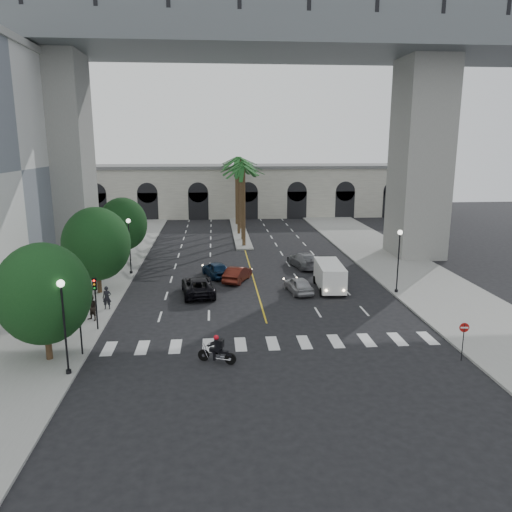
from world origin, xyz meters
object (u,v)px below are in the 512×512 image
at_px(traffic_signal_far, 95,295).
at_px(pedestrian_b, 92,308).
at_px(lamp_post_right, 399,256).
at_px(car_e, 216,269).
at_px(car_b, 237,274).
at_px(cargo_van, 330,275).
at_px(lamp_post_left_near, 64,319).
at_px(traffic_signal_near, 79,316).
at_px(car_c, 198,286).
at_px(motorcycle_rider, 218,350).
at_px(do_not_enter_sign, 464,333).
at_px(car_d, 304,260).
at_px(pedestrian_a, 107,298).
at_px(lamp_post_left_far, 129,241).
at_px(car_a, 299,285).

distance_m(traffic_signal_far, pedestrian_b, 2.34).
bearing_deg(lamp_post_right, car_e, 155.91).
xyz_separation_m(car_b, cargo_van, (7.64, -3.29, 0.58)).
distance_m(lamp_post_left_near, cargo_van, 22.90).
xyz_separation_m(lamp_post_right, traffic_signal_far, (-22.70, -6.50, -0.71)).
bearing_deg(cargo_van, traffic_signal_far, -151.60).
relative_size(lamp_post_right, car_b, 1.28).
distance_m(traffic_signal_near, car_c, 13.37).
xyz_separation_m(motorcycle_rider, car_c, (-1.50, 13.14, -0.01)).
distance_m(lamp_post_right, car_c, 16.54).
bearing_deg(do_not_enter_sign, car_d, 109.83).
distance_m(motorcycle_rider, do_not_enter_sign, 13.97).
height_order(car_b, car_e, car_e).
bearing_deg(pedestrian_a, traffic_signal_near, -90.65).
height_order(lamp_post_left_near, car_c, lamp_post_left_near).
relative_size(lamp_post_right, car_d, 1.04).
height_order(motorcycle_rider, car_c, motorcycle_rider).
bearing_deg(lamp_post_left_near, pedestrian_b, 94.38).
xyz_separation_m(lamp_post_right, pedestrian_a, (-22.90, -2.37, -2.21)).
xyz_separation_m(lamp_post_right, traffic_signal_near, (-22.70, -10.50, -0.71)).
distance_m(lamp_post_right, pedestrian_b, 24.01).
xyz_separation_m(cargo_van, do_not_enter_sign, (4.36, -14.49, 0.39)).
height_order(lamp_post_left_far, do_not_enter_sign, lamp_post_left_far).
distance_m(lamp_post_right, cargo_van, 5.83).
bearing_deg(car_d, motorcycle_rider, 55.11).
distance_m(car_e, pedestrian_b, 14.32).
distance_m(car_a, car_b, 6.25).
bearing_deg(lamp_post_left_far, traffic_signal_far, -89.60).
relative_size(car_c, cargo_van, 0.98).
bearing_deg(traffic_signal_far, motorcycle_rider, -35.01).
distance_m(cargo_van, do_not_enter_sign, 15.13).
height_order(car_b, car_d, car_d).
height_order(traffic_signal_near, pedestrian_b, traffic_signal_near).
distance_m(car_b, pedestrian_b, 14.31).
height_order(car_a, pedestrian_b, pedestrian_b).
distance_m(car_b, cargo_van, 8.34).
distance_m(lamp_post_right, car_d, 11.54).
relative_size(car_e, do_not_enter_sign, 1.85).
bearing_deg(car_c, motorcycle_rider, 89.81).
bearing_deg(car_c, car_d, -147.43).
distance_m(traffic_signal_near, motorcycle_rider, 8.23).
bearing_deg(lamp_post_right, lamp_post_left_near, -150.31).
bearing_deg(traffic_signal_far, car_b, 49.26).
bearing_deg(traffic_signal_near, car_b, 57.49).
height_order(traffic_signal_near, motorcycle_rider, traffic_signal_near).
bearing_deg(car_b, car_a, 163.66).
height_order(lamp_post_left_far, traffic_signal_far, lamp_post_left_far).
relative_size(traffic_signal_far, car_a, 0.92).
distance_m(car_b, car_d, 8.27).
bearing_deg(cargo_van, traffic_signal_near, -141.75).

